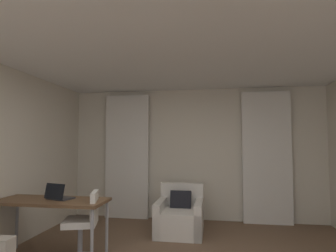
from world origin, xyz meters
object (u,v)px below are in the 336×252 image
Objects in this scene: desk at (52,205)px; desk_chair at (84,230)px; armchair at (180,217)px; laptop at (59,196)px.

desk is 1.67× the size of desk_chair.
armchair is 2.09m from desk.
desk is (-1.57, -1.31, 0.43)m from armchair.
desk_chair is 0.58m from laptop.
desk is 3.91× the size of laptop.
laptop is (-1.49, -1.28, 0.54)m from armchair.
armchair is at bearing 40.65° from laptop.
armchair reaches higher than desk.
desk_chair is (0.48, -0.05, -0.30)m from desk.
laptop is at bearing -139.35° from armchair.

